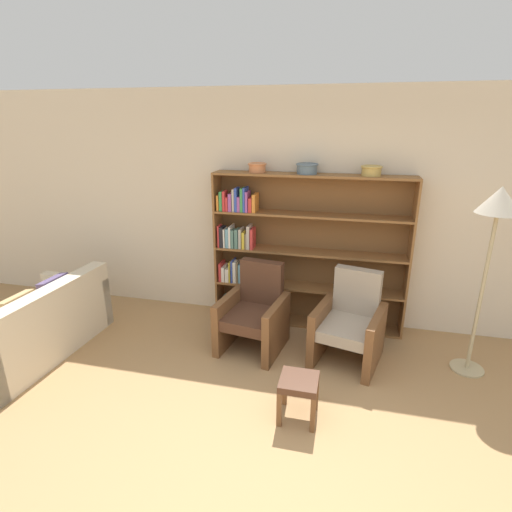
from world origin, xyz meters
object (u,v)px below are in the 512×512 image
object	(u,v)px
armchair_cushioned	(350,324)
bookshelf	(291,252)
bowl_copper	(371,170)
couch	(32,329)
armchair_leather	(254,314)
bowl_olive	(307,168)
bowl_sage	(257,167)
floor_lamp	(497,215)
footstool	(299,387)

from	to	relation	value
armchair_cushioned	bookshelf	bearing A→B (deg)	-28.68
bowl_copper	armchair_cushioned	size ratio (longest dim) A/B	0.24
couch	armchair_leather	size ratio (longest dim) A/B	1.83
bowl_olive	armchair_cushioned	world-z (taller)	bowl_olive
bowl_copper	bowl_sage	bearing A→B (deg)	-180.00
floor_lamp	footstool	distance (m)	2.30
footstool	couch	bearing A→B (deg)	173.63
floor_lamp	bowl_copper	bearing A→B (deg)	151.17
couch	footstool	distance (m)	2.91
footstool	bowl_olive	bearing A→B (deg)	96.54
bookshelf	bowl_olive	world-z (taller)	bowl_olive
bowl_olive	bowl_copper	bearing A→B (deg)	0.00
bookshelf	couch	world-z (taller)	bookshelf
bookshelf	couch	bearing A→B (deg)	-151.58
armchair_cushioned	floor_lamp	bearing A→B (deg)	-162.89
armchair_leather	floor_lamp	xyz separation A→B (m)	(2.20, 0.06, 1.20)
bowl_sage	couch	bearing A→B (deg)	-147.60
bowl_sage	floor_lamp	bearing A→B (deg)	-14.35
bookshelf	bowl_olive	bearing A→B (deg)	-7.76
bowl_olive	bowl_sage	bearing A→B (deg)	-180.00
bookshelf	couch	xyz separation A→B (m)	(-2.54, -1.38, -0.62)
floor_lamp	couch	bearing A→B (deg)	-170.31
bookshelf	armchair_leather	xyz separation A→B (m)	(-0.28, -0.68, -0.51)
bowl_copper	bowl_olive	bearing A→B (deg)	180.00
bookshelf	armchair_leather	size ratio (longest dim) A/B	2.43
bowl_copper	armchair_cushioned	distance (m)	1.64
armchair_leather	footstool	world-z (taller)	armchair_leather
bowl_olive	floor_lamp	world-z (taller)	bowl_olive
bowl_sage	couch	distance (m)	2.99
armchair_leather	bowl_copper	bearing A→B (deg)	-140.66
footstool	bowl_copper	bearing A→B (deg)	73.78
bookshelf	bowl_sage	distance (m)	1.06
bookshelf	bowl_olive	size ratio (longest dim) A/B	9.16
couch	floor_lamp	distance (m)	4.71
footstool	armchair_leather	bearing A→B (deg)	121.55
bowl_sage	bowl_copper	size ratio (longest dim) A/B	0.94
armchair_leather	floor_lamp	size ratio (longest dim) A/B	0.50
bowl_copper	couch	bearing A→B (deg)	-158.14
armchair_leather	footstool	bearing A→B (deg)	130.47
bowl_sage	armchair_cushioned	size ratio (longest dim) A/B	0.23
armchair_leather	bookshelf	bearing A→B (deg)	-103.65
bowl_olive	armchair_leather	world-z (taller)	bowl_olive
bowl_sage	armchair_leather	size ratio (longest dim) A/B	0.23
bowl_olive	footstool	world-z (taller)	bowl_olive
bookshelf	bowl_olive	xyz separation A→B (m)	(0.15, -0.02, 0.99)
footstool	bowl_sage	bearing A→B (deg)	114.20
couch	armchair_leather	distance (m)	2.37
couch	armchair_leather	bearing A→B (deg)	-70.60
couch	floor_lamp	xyz separation A→B (m)	(4.46, 0.76, 1.31)
armchair_cushioned	armchair_leather	bearing A→B (deg)	14.03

